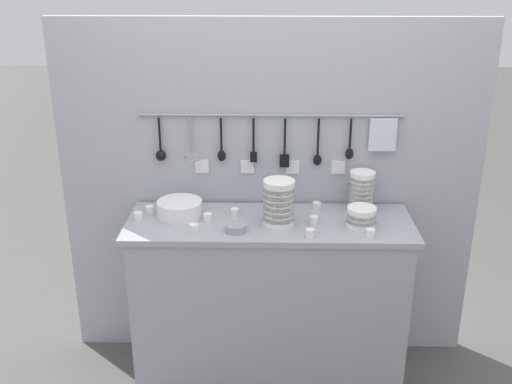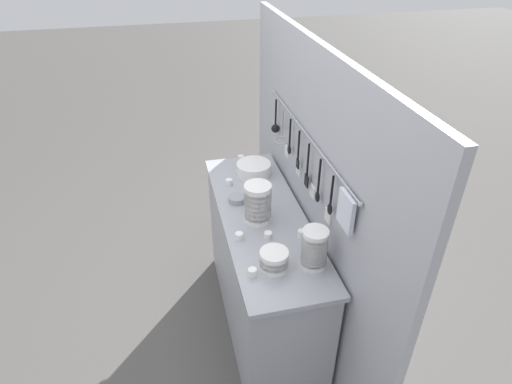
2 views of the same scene
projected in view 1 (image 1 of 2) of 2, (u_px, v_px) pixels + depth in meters
ground_plane at (268, 372)px, 3.34m from camera, size 20.00×20.00×0.00m
counter at (269, 300)px, 3.17m from camera, size 1.44×0.48×0.92m
back_wall at (270, 196)px, 3.25m from camera, size 2.24×0.11×1.89m
bowl_stack_short_front at (361, 217)px, 2.93m from camera, size 0.14×0.14×0.10m
bowl_stack_wide_centre at (279, 203)px, 2.92m from camera, size 0.15×0.15×0.23m
bowl_stack_nested_right at (362, 192)px, 3.09m from camera, size 0.13×0.13×0.22m
plate_stack at (180, 209)px, 3.05m from camera, size 0.23×0.23×0.08m
steel_mixing_bowl at (236, 228)px, 2.89m from camera, size 0.10×0.10×0.04m
cup_back_left at (314, 220)px, 2.97m from camera, size 0.04×0.04×0.04m
cup_front_left at (138, 216)px, 3.01m from camera, size 0.04×0.04×0.04m
cup_edge_far at (150, 210)px, 3.09m from camera, size 0.04×0.04×0.04m
cup_by_caddy at (317, 206)px, 3.14m from camera, size 0.04×0.04×0.04m
cup_edge_near at (370, 233)px, 2.83m from camera, size 0.04×0.04×0.04m
cup_centre at (208, 217)px, 3.00m from camera, size 0.04×0.04×0.04m
cup_back_right at (310, 233)px, 2.83m from camera, size 0.04×0.04×0.04m
cup_beside_plates at (235, 212)px, 3.06m from camera, size 0.04×0.04×0.04m
cup_front_right at (194, 228)px, 2.88m from camera, size 0.04×0.04×0.04m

